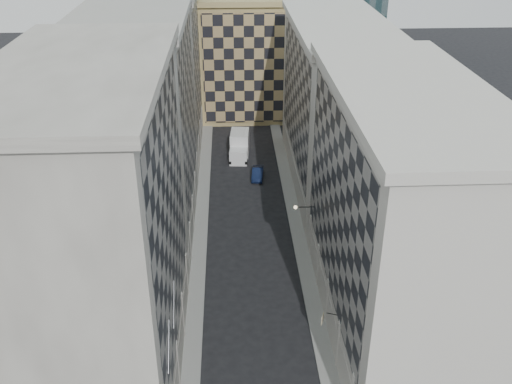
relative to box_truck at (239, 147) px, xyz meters
name	(u,v)px	position (x,y,z in m)	size (l,w,h in m)	color
sidewalk_west	(201,231)	(-4.70, -19.64, -1.36)	(1.50, 100.00, 0.15)	gray
sidewalk_east	(297,229)	(5.80, -19.64, -1.36)	(1.50, 100.00, 0.15)	gray
bldg_left_a	(100,235)	(-10.33, -38.64, 10.38)	(10.80, 22.80, 23.70)	gray
bldg_left_b	(142,125)	(-10.33, -16.64, 9.88)	(10.80, 22.80, 22.70)	gray
bldg_left_c	(163,70)	(-10.33, 5.36, 9.39)	(10.80, 22.80, 21.70)	gray
bldg_right_a	(396,216)	(11.43, -34.64, 8.88)	(10.80, 26.80, 20.70)	beige
bldg_right_b	(335,106)	(11.45, -7.64, 8.41)	(10.80, 28.80, 19.70)	beige
tan_block	(252,55)	(2.55, 18.26, 8.00)	(16.80, 14.80, 18.80)	tan
flagpoles_left	(171,324)	(-5.35, -43.64, 6.56)	(0.10, 6.33, 2.33)	gray
bracket_lamp	(297,207)	(4.93, -25.64, 4.76)	(1.98, 0.36, 0.36)	black
box_truck	(239,147)	(0.00, 0.00, 0.00)	(2.95, 6.21, 3.31)	white
dark_car	(258,173)	(2.14, -6.90, -0.79)	(1.38, 3.97, 1.31)	#101B3C
shop_sign	(323,318)	(5.51, -38.70, 2.39)	(1.26, 0.70, 0.81)	black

